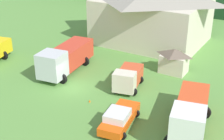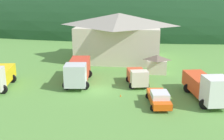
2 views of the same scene
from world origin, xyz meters
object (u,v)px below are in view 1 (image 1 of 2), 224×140
Objects in this scene: light_truck_cream at (128,78)px; heavy_rig_white at (190,115)px; depot_building at (152,12)px; play_shed_cream at (174,60)px; traffic_cone_near_pickup at (90,102)px; service_pickup_orange at (119,118)px; tow_truck_silver at (65,58)px.

light_truck_cream is 0.58× the size of heavy_rig_white.
depot_building reaches higher than play_shed_cream.
traffic_cone_near_pickup is (2.32, -18.82, -4.26)m from depot_building.
light_truck_cream is 9.37× the size of traffic_cone_near_pickup.
light_truck_cream is at bearing -113.16° from play_shed_cream.
heavy_rig_white is at bearing 48.01° from light_truck_cream.
play_shed_cream is at bearing -51.77° from depot_building.
traffic_cone_near_pickup is at bearing -102.11° from heavy_rig_white.
service_pickup_orange is (2.63, -6.31, -0.37)m from light_truck_cream.
depot_building is at bearing 128.23° from play_shed_cream.
play_shed_cream is at bearing 143.49° from light_truck_cream.
play_shed_cream is 11.35m from traffic_cone_near_pickup.
tow_truck_silver is at bearing -102.43° from light_truck_cream.
tow_truck_silver is 1.74× the size of light_truck_cream.
heavy_rig_white is 9.73m from traffic_cone_near_pickup.
depot_building is 22.38m from heavy_rig_white.
service_pickup_orange is at bearing -24.34° from traffic_cone_near_pickup.
heavy_rig_white is at bearing -57.60° from depot_building.
depot_building is at bearing -177.71° from light_truck_cream.
play_shed_cream is (6.64, -8.43, -2.81)m from depot_building.
play_shed_cream reaches higher than light_truck_cream.
service_pickup_orange is at bearing -89.82° from play_shed_cream.
depot_building is at bearing -171.19° from service_pickup_orange.
tow_truck_silver reaches higher than light_truck_cream.
depot_building is at bearing 157.34° from tow_truck_silver.
heavy_rig_white reaches higher than traffic_cone_near_pickup.
light_truck_cream is at bearing 83.03° from tow_truck_silver.
service_pickup_orange is (10.53, -6.19, -0.91)m from tow_truck_silver.
tow_truck_silver is at bearing -129.44° from service_pickup_orange.
play_shed_cream is at bearing -165.41° from heavy_rig_white.
play_shed_cream is 0.36× the size of heavy_rig_white.
heavy_rig_white is 16.03× the size of traffic_cone_near_pickup.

